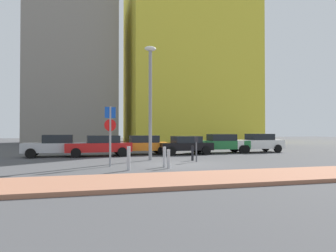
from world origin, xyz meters
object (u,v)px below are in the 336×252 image
Objects in this scene: parked_car_red at (100,145)px; traffic_bollard_near at (192,153)px; parked_car_black at (185,145)px; traffic_bollard_far at (164,157)px; parked_car_orange at (142,144)px; parked_car_white at (257,143)px; parked_car_green at (221,143)px; street_lamp at (150,93)px; traffic_bollard_mid at (129,158)px; traffic_bollard_edge at (168,159)px; parking_meter at (196,146)px; parking_sign_post at (110,129)px; parked_car_silver at (56,146)px.

parked_car_red is 6.93m from traffic_bollard_near.
parked_car_black reaches higher than traffic_bollard_far.
parked_car_red is 3.17m from parked_car_orange.
parked_car_red reaches higher than parked_car_black.
parked_car_white is (12.58, 0.59, 0.02)m from parked_car_red.
parked_car_green is 8.54m from street_lamp.
traffic_bollard_mid is 1.91m from traffic_bollard_edge.
traffic_bollard_near is (-4.21, -5.23, -0.33)m from parked_car_green.
street_lamp reaches higher than parking_meter.
parked_car_orange is 4.04× the size of traffic_bollard_far.
parked_car_red reaches higher than parked_car_orange.
parked_car_black is 4.53× the size of traffic_bollard_near.
parking_meter is at bearing -70.49° from parked_car_orange.
traffic_bollard_far is (-6.57, -7.88, -0.27)m from parked_car_green.
parked_car_red is at bearing 92.90° from parking_sign_post.
parked_car_silver is at bearing 175.63° from parked_car_red.
traffic_bollard_edge is at bearing -139.16° from parked_car_white.
traffic_bollard_far is (-9.72, -7.78, -0.28)m from parked_car_white.
parked_car_green reaches higher than traffic_bollard_edge.
parked_car_silver is 6.02m from parked_car_orange.
parking_meter is at bearing -91.62° from traffic_bollard_near.
street_lamp is at bearing 66.99° from traffic_bollard_mid.
parked_car_red reaches higher than parking_meter.
parked_car_silver is 9.13m from parked_car_black.
parked_car_red is at bearing 97.25° from traffic_bollard_mid.
traffic_bollard_near is (8.12, -4.77, -0.32)m from parked_car_silver.
parking_sign_post is (-12.26, -6.84, 1.10)m from parked_car_white.
street_lamp is (-3.38, -3.63, 3.33)m from parked_car_black.
parked_car_white reaches higher than traffic_bollard_far.
parking_meter is at bearing -101.11° from parked_car_black.
parked_car_silver is 7.31m from parking_sign_post.
parked_car_silver is 0.60× the size of street_lamp.
parking_meter reaches higher than traffic_bollard_near.
parking_sign_post is at bearing -134.43° from street_lamp.
parked_car_silver is at bearing 116.45° from parking_sign_post.
parked_car_green is (12.33, 0.47, 0.01)m from parked_car_silver.
parked_car_black is 3.72× the size of traffic_bollard_mid.
parked_car_black is at bearing 46.45° from parking_sign_post.
street_lamp is at bearing 90.02° from traffic_bollard_far.
parking_meter is at bearing -34.16° from parked_car_silver.
parked_car_white is 9.43m from parking_meter.
parked_car_orange reaches higher than parked_car_black.
parking_sign_post is 3.38× the size of traffic_bollard_near.
street_lamp is at bearing -34.01° from parked_car_silver.
traffic_bollard_edge is (-6.52, -8.45, -0.32)m from parked_car_green.
parked_car_white is 3.00× the size of parking_meter.
traffic_bollard_edge is at bearing -125.67° from traffic_bollard_near.
parked_car_silver is at bearing -177.83° from parked_car_green.
parked_car_green is at bearing 52.37° from traffic_bollard_edge.
parking_sign_post is 3.33m from traffic_bollard_edge.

